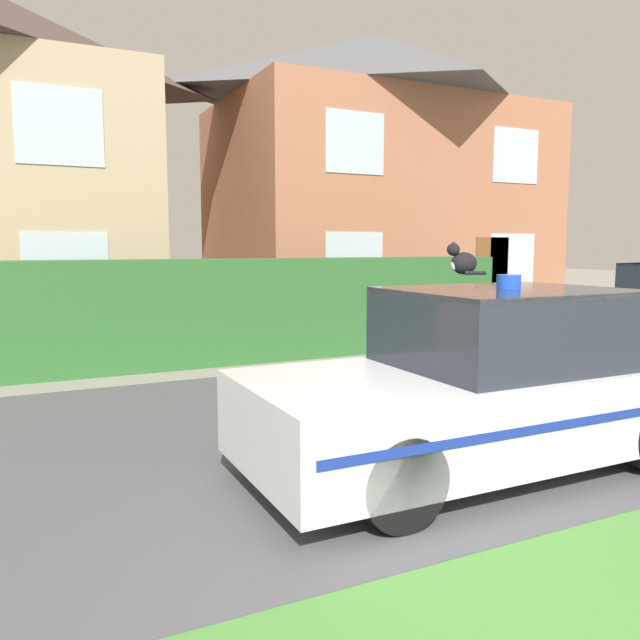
# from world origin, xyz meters

# --- Properties ---
(road_strip) EXTENTS (28.00, 5.73, 0.01)m
(road_strip) POSITION_xyz_m (0.00, 4.16, 0.01)
(road_strip) COLOR #4C4C51
(road_strip) RESTS_ON ground
(garden_hedge) EXTENTS (9.47, 0.85, 1.68)m
(garden_hedge) POSITION_xyz_m (1.28, 8.18, 0.84)
(garden_hedge) COLOR #2D662D
(garden_hedge) RESTS_ON ground
(police_car) EXTENTS (4.04, 1.72, 1.63)m
(police_car) POSITION_xyz_m (1.36, 2.51, 0.72)
(police_car) COLOR black
(police_car) RESTS_ON road_strip
(cat) EXTENTS (0.27, 0.27, 0.28)m
(cat) POSITION_xyz_m (1.24, 2.72, 1.76)
(cat) COLOR black
(cat) RESTS_ON police_car
(house_right) EXTENTS (8.52, 5.88, 7.38)m
(house_right) POSITION_xyz_m (6.64, 13.10, 3.76)
(house_right) COLOR #A86B4C
(house_right) RESTS_ON ground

